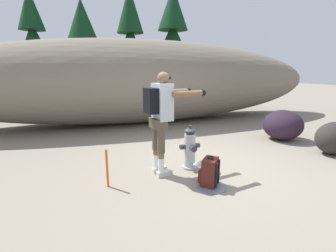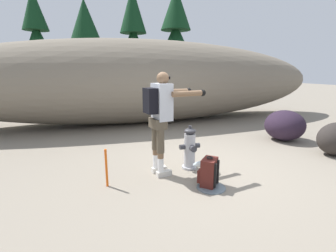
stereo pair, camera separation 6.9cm
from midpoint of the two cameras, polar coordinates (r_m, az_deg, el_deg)
ground_plane at (r=4.63m, az=7.31°, el=-9.70°), size 56.00×56.00×0.04m
dirt_embankment at (r=8.46m, az=-6.34°, el=10.29°), size 13.70×3.20×2.76m
fire_hydrant at (r=4.42m, az=4.69°, el=-5.33°), size 0.38×0.33×0.80m
hydrant_water_jet at (r=4.01m, az=8.02°, el=-9.91°), size 0.44×0.91×0.46m
utility_worker at (r=3.99m, az=-1.92°, el=3.44°), size 1.02×0.61×1.73m
spare_backpack at (r=3.87m, az=9.20°, el=-10.64°), size 0.36×0.36×0.47m
boulder_large at (r=6.90m, az=25.05°, el=0.24°), size 1.24×1.24×0.77m
boulder_mid at (r=6.25m, az=34.35°, el=-2.36°), size 0.91×0.72×0.70m
pine_tree_far_left at (r=14.00m, az=-29.19°, el=17.64°), size 1.85×1.85×5.57m
pine_tree_left at (r=13.55m, az=-19.33°, el=16.90°), size 2.29×2.29×5.21m
pine_tree_center at (r=14.92m, az=-8.91°, el=19.07°), size 2.32×2.32×6.36m
pine_tree_right at (r=15.86m, az=0.98°, el=19.98°), size 2.82×2.82×6.68m
survey_stake at (r=3.86m, az=-14.59°, el=-9.59°), size 0.04×0.04×0.60m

